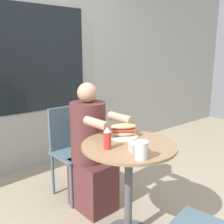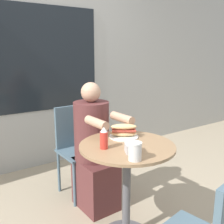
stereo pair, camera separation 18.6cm
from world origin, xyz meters
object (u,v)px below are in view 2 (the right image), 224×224
(seated_diner, at_px, (94,154))
(drink_cup, at_px, (135,151))
(cafe_table, at_px, (127,171))
(condiment_bottle, at_px, (104,138))
(sandwich_on_plate, at_px, (124,132))
(diner_chair, at_px, (76,141))

(seated_diner, relative_size, drink_cup, 10.05)
(cafe_table, height_order, condiment_bottle, condiment_bottle)
(sandwich_on_plate, xyz_separation_m, drink_cup, (-0.21, -0.39, 0.01))
(cafe_table, height_order, diner_chair, diner_chair)
(diner_chair, xyz_separation_m, sandwich_on_plate, (0.06, -0.71, 0.27))
(cafe_table, bearing_deg, diner_chair, 88.77)
(sandwich_on_plate, height_order, drink_cup, drink_cup)
(condiment_bottle, bearing_deg, drink_cup, -79.41)
(sandwich_on_plate, bearing_deg, diner_chair, 94.95)
(diner_chair, bearing_deg, seated_diner, 88.80)
(seated_diner, height_order, drink_cup, seated_diner)
(cafe_table, distance_m, sandwich_on_plate, 0.30)
(diner_chair, bearing_deg, cafe_table, 86.88)
(seated_diner, relative_size, sandwich_on_plate, 5.08)
(cafe_table, height_order, seated_diner, seated_diner)
(diner_chair, height_order, condiment_bottle, condiment_bottle)
(sandwich_on_plate, relative_size, condiment_bottle, 1.49)
(cafe_table, distance_m, seated_diner, 0.51)
(seated_diner, bearing_deg, diner_chair, -91.20)
(sandwich_on_plate, bearing_deg, drink_cup, -117.85)
(seated_diner, distance_m, condiment_bottle, 0.61)
(seated_diner, bearing_deg, sandwich_on_plate, 97.06)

